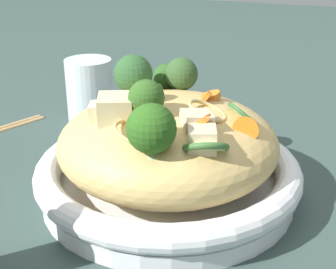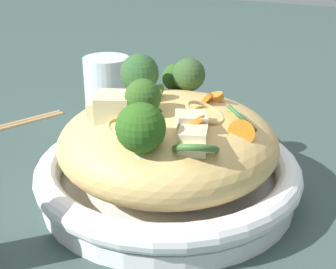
# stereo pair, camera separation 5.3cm
# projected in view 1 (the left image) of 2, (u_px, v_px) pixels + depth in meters

# --- Properties ---
(ground_plane) EXTENTS (3.00, 3.00, 0.00)m
(ground_plane) POSITION_uv_depth(u_px,v_px,m) (168.00, 195.00, 0.56)
(ground_plane) COLOR #314440
(serving_bowl) EXTENTS (0.30, 0.30, 0.05)m
(serving_bowl) POSITION_uv_depth(u_px,v_px,m) (168.00, 176.00, 0.55)
(serving_bowl) COLOR white
(serving_bowl) RESTS_ON ground_plane
(noodle_heap) EXTENTS (0.24, 0.24, 0.10)m
(noodle_heap) POSITION_uv_depth(u_px,v_px,m) (168.00, 142.00, 0.54)
(noodle_heap) COLOR tan
(noodle_heap) RESTS_ON serving_bowl
(broccoli_florets) EXTENTS (0.24, 0.14, 0.07)m
(broccoli_florets) POSITION_uv_depth(u_px,v_px,m) (153.00, 91.00, 0.53)
(broccoli_florets) COLOR #98B57C
(broccoli_florets) RESTS_ON serving_bowl
(carrot_coins) EXTENTS (0.13, 0.13, 0.03)m
(carrot_coins) POSITION_uv_depth(u_px,v_px,m) (196.00, 116.00, 0.49)
(carrot_coins) COLOR orange
(carrot_coins) RESTS_ON serving_bowl
(zucchini_slices) EXTENTS (0.13, 0.15, 0.05)m
(zucchini_slices) POSITION_uv_depth(u_px,v_px,m) (184.00, 118.00, 0.49)
(zucchini_slices) COLOR beige
(zucchini_slices) RESTS_ON serving_bowl
(chicken_chunks) EXTENTS (0.06, 0.15, 0.04)m
(chicken_chunks) POSITION_uv_depth(u_px,v_px,m) (142.00, 118.00, 0.48)
(chicken_chunks) COLOR beige
(chicken_chunks) RESTS_ON serving_bowl
(drinking_glass) EXTENTS (0.07, 0.07, 0.10)m
(drinking_glass) POSITION_uv_depth(u_px,v_px,m) (90.00, 90.00, 0.76)
(drinking_glass) COLOR silver
(drinking_glass) RESTS_ON ground_plane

